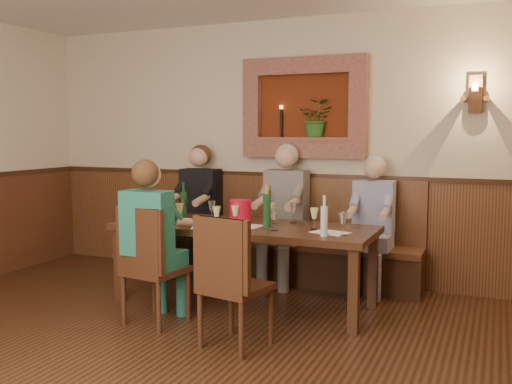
# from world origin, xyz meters

# --- Properties ---
(room_shell) EXTENTS (6.04, 6.04, 2.82)m
(room_shell) POSITION_xyz_m (0.00, 0.00, 1.89)
(room_shell) COLOR beige
(room_shell) RESTS_ON ground
(wainscoting) EXTENTS (6.02, 6.02, 1.15)m
(wainscoting) POSITION_xyz_m (0.00, -0.00, 0.59)
(wainscoting) COLOR #4D2616
(wainscoting) RESTS_ON ground
(wall_niche) EXTENTS (1.36, 0.30, 1.06)m
(wall_niche) POSITION_xyz_m (0.24, 2.94, 1.81)
(wall_niche) COLOR #62230E
(wall_niche) RESTS_ON ground
(wall_sconce) EXTENTS (0.25, 0.20, 0.35)m
(wall_sconce) POSITION_xyz_m (1.90, 2.93, 1.94)
(wall_sconce) COLOR #4D2616
(wall_sconce) RESTS_ON ground
(dining_table) EXTENTS (2.40, 0.90, 0.75)m
(dining_table) POSITION_xyz_m (0.00, 1.85, 0.68)
(dining_table) COLOR #3B2311
(dining_table) RESTS_ON ground
(bench) EXTENTS (3.00, 0.45, 1.11)m
(bench) POSITION_xyz_m (0.00, 2.79, 0.33)
(bench) COLOR #381E0F
(bench) RESTS_ON ground
(chair_near_left) EXTENTS (0.50, 0.50, 1.00)m
(chair_near_left) POSITION_xyz_m (-0.47, 1.07, 0.29)
(chair_near_left) COLOR #3B2311
(chair_near_left) RESTS_ON ground
(chair_near_right) EXTENTS (0.52, 0.52, 1.00)m
(chair_near_right) POSITION_xyz_m (0.37, 0.86, 0.29)
(chair_near_right) COLOR #3B2311
(chair_near_right) RESTS_ON ground
(person_bench_left) EXTENTS (0.43, 0.53, 1.45)m
(person_bench_left) POSITION_xyz_m (-0.96, 2.69, 0.60)
(person_bench_left) COLOR black
(person_bench_left) RESTS_ON ground
(person_bench_mid) EXTENTS (0.44, 0.54, 1.47)m
(person_bench_mid) POSITION_xyz_m (0.07, 2.69, 0.61)
(person_bench_mid) COLOR #504A49
(person_bench_mid) RESTS_ON ground
(person_bench_right) EXTENTS (0.39, 0.48, 1.36)m
(person_bench_right) POSITION_xyz_m (1.00, 2.69, 0.56)
(person_bench_right) COLOR navy
(person_bench_right) RESTS_ON ground
(person_chair_front) EXTENTS (0.40, 0.49, 1.38)m
(person_chair_front) POSITION_xyz_m (-0.47, 1.07, 0.57)
(person_chair_front) COLOR #1B5761
(person_chair_front) RESTS_ON ground
(spittoon_bucket) EXTENTS (0.26, 0.26, 0.23)m
(spittoon_bucket) POSITION_xyz_m (-0.03, 1.84, 0.86)
(spittoon_bucket) COLOR red
(spittoon_bucket) RESTS_ON dining_table
(wine_bottle_green_a) EXTENTS (0.08, 0.08, 0.39)m
(wine_bottle_green_a) POSITION_xyz_m (0.25, 1.80, 0.91)
(wine_bottle_green_a) COLOR #19471E
(wine_bottle_green_a) RESTS_ON dining_table
(wine_bottle_green_b) EXTENTS (0.07, 0.07, 0.35)m
(wine_bottle_green_b) POSITION_xyz_m (-0.69, 1.95, 0.89)
(wine_bottle_green_b) COLOR #19471E
(wine_bottle_green_b) RESTS_ON dining_table
(water_bottle) EXTENTS (0.07, 0.07, 0.33)m
(water_bottle) POSITION_xyz_m (0.84, 1.58, 0.88)
(water_bottle) COLOR silver
(water_bottle) RESTS_ON dining_table
(tasting_sheet_a) EXTENTS (0.25, 0.19, 0.00)m
(tasting_sheet_a) POSITION_xyz_m (-0.97, 1.62, 0.75)
(tasting_sheet_a) COLOR white
(tasting_sheet_a) RESTS_ON dining_table
(tasting_sheet_b) EXTENTS (0.34, 0.26, 0.00)m
(tasting_sheet_b) POSITION_xyz_m (0.04, 1.79, 0.75)
(tasting_sheet_b) COLOR white
(tasting_sheet_b) RESTS_ON dining_table
(tasting_sheet_c) EXTENTS (0.35, 0.30, 0.00)m
(tasting_sheet_c) POSITION_xyz_m (0.85, 1.75, 0.75)
(tasting_sheet_c) COLOR white
(tasting_sheet_c) RESTS_ON dining_table
(tasting_sheet_d) EXTENTS (0.32, 0.27, 0.00)m
(tasting_sheet_d) POSITION_xyz_m (-0.24, 1.57, 0.75)
(tasting_sheet_d) COLOR white
(tasting_sheet_d) RESTS_ON dining_table
(wine_glass_0) EXTENTS (0.08, 0.08, 0.19)m
(wine_glass_0) POSITION_xyz_m (-0.95, 1.74, 0.85)
(wine_glass_0) COLOR #DEE287
(wine_glass_0) RESTS_ON dining_table
(wine_glass_1) EXTENTS (0.08, 0.08, 0.19)m
(wine_glass_1) POSITION_xyz_m (-0.68, 1.95, 0.85)
(wine_glass_1) COLOR white
(wine_glass_1) RESTS_ON dining_table
(wine_glass_2) EXTENTS (0.08, 0.08, 0.19)m
(wine_glass_2) POSITION_xyz_m (-0.56, 1.64, 0.85)
(wine_glass_2) COLOR #DEE287
(wine_glass_2) RESTS_ON dining_table
(wine_glass_3) EXTENTS (0.08, 0.08, 0.19)m
(wine_glass_3) POSITION_xyz_m (-0.38, 1.94, 0.85)
(wine_glass_3) COLOR white
(wine_glass_3) RESTS_ON dining_table
(wine_glass_4) EXTENTS (0.08, 0.08, 0.19)m
(wine_glass_4) POSITION_xyz_m (-0.03, 1.72, 0.85)
(wine_glass_4) COLOR #DEE287
(wine_glass_4) RESTS_ON dining_table
(wine_glass_5) EXTENTS (0.08, 0.08, 0.19)m
(wine_glass_5) POSITION_xyz_m (0.22, 2.01, 0.85)
(wine_glass_5) COLOR #DEE287
(wine_glass_5) RESTS_ON dining_table
(wine_glass_6) EXTENTS (0.08, 0.08, 0.19)m
(wine_glass_6) POSITION_xyz_m (0.37, 1.67, 0.85)
(wine_glass_6) COLOR white
(wine_glass_6) RESTS_ON dining_table
(wine_glass_7) EXTENTS (0.08, 0.08, 0.19)m
(wine_glass_7) POSITION_xyz_m (0.67, 1.85, 0.85)
(wine_glass_7) COLOR #DEE287
(wine_glass_7) RESTS_ON dining_table
(wine_glass_8) EXTENTS (0.08, 0.08, 0.19)m
(wine_glass_8) POSITION_xyz_m (0.98, 1.67, 0.85)
(wine_glass_8) COLOR white
(wine_glass_8) RESTS_ON dining_table
(wine_glass_9) EXTENTS (0.08, 0.08, 0.19)m
(wine_glass_9) POSITION_xyz_m (-0.15, 1.61, 0.85)
(wine_glass_9) COLOR #DEE287
(wine_glass_9) RESTS_ON dining_table
(wine_glass_10) EXTENTS (0.08, 0.08, 0.19)m
(wine_glass_10) POSITION_xyz_m (0.39, 2.12, 0.85)
(wine_glass_10) COLOR white
(wine_glass_10) RESTS_ON dining_table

